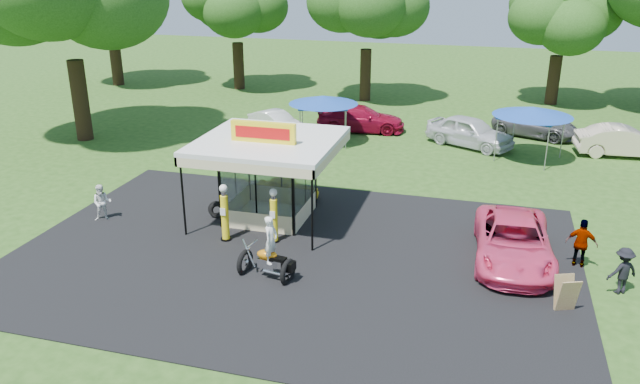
% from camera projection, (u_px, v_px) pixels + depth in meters
% --- Properties ---
extents(ground, '(120.00, 120.00, 0.00)m').
position_uv_depth(ground, '(276.00, 281.00, 20.79)').
color(ground, '#254816').
rests_on(ground, ground).
extents(asphalt_apron, '(20.00, 14.00, 0.04)m').
position_uv_depth(asphalt_apron, '(294.00, 254.00, 22.58)').
color(asphalt_apron, black).
rests_on(asphalt_apron, ground).
extents(gas_station_kiosk, '(5.40, 5.40, 4.18)m').
position_uv_depth(gas_station_kiosk, '(269.00, 177.00, 25.15)').
color(gas_station_kiosk, white).
rests_on(gas_station_kiosk, ground).
extents(gas_pump_left, '(0.42, 0.42, 2.27)m').
position_uv_depth(gas_pump_left, '(225.00, 214.00, 23.33)').
color(gas_pump_left, black).
rests_on(gas_pump_left, ground).
extents(gas_pump_right, '(0.40, 0.40, 2.16)m').
position_uv_depth(gas_pump_right, '(274.00, 217.00, 23.22)').
color(gas_pump_right, black).
rests_on(gas_pump_right, ground).
extents(motorcycle, '(2.04, 1.20, 2.34)m').
position_uv_depth(motorcycle, '(269.00, 254.00, 20.64)').
color(motorcycle, black).
rests_on(motorcycle, ground).
extents(spare_tires, '(0.84, 0.57, 0.70)m').
position_uv_depth(spare_tires, '(217.00, 210.00, 25.67)').
color(spare_tires, black).
rests_on(spare_tires, ground).
extents(a_frame_sign, '(0.68, 0.77, 1.12)m').
position_uv_depth(a_frame_sign, '(566.00, 294.00, 18.86)').
color(a_frame_sign, '#593819').
rests_on(a_frame_sign, ground).
extents(kiosk_car, '(2.82, 1.13, 0.96)m').
position_uv_depth(kiosk_car, '(287.00, 189.00, 27.60)').
color(kiosk_car, yellow).
rests_on(kiosk_car, ground).
extents(pink_sedan, '(2.84, 5.70, 1.55)m').
position_uv_depth(pink_sedan, '(513.00, 242.00, 21.83)').
color(pink_sedan, '#F74377').
rests_on(pink_sedan, ground).
extents(spectator_west, '(0.93, 0.86, 1.53)m').
position_uv_depth(spectator_west, '(102.00, 203.00, 25.27)').
color(spectator_west, white).
rests_on(spectator_west, ground).
extents(spectator_east_a, '(1.18, 1.01, 1.58)m').
position_uv_depth(spectator_east_a, '(623.00, 271.00, 19.78)').
color(spectator_east_a, black).
rests_on(spectator_east_a, ground).
extents(spectator_east_b, '(1.11, 0.62, 1.78)m').
position_uv_depth(spectator_east_b, '(582.00, 244.00, 21.41)').
color(spectator_east_b, gray).
rests_on(spectator_east_b, ground).
extents(bg_car_a, '(4.16, 3.26, 1.32)m').
position_uv_depth(bg_car_a, '(276.00, 122.00, 37.74)').
color(bg_car_a, white).
rests_on(bg_car_a, ground).
extents(bg_car_b, '(5.61, 2.88, 1.56)m').
position_uv_depth(bg_car_b, '(360.00, 119.00, 38.14)').
color(bg_car_b, maroon).
rests_on(bg_car_b, ground).
extents(bg_car_c, '(5.36, 4.09, 1.70)m').
position_uv_depth(bg_car_c, '(470.00, 132.00, 35.06)').
color(bg_car_c, silver).
rests_on(bg_car_c, ground).
extents(bg_car_d, '(5.44, 3.85, 1.38)m').
position_uv_depth(bg_car_d, '(536.00, 125.00, 37.07)').
color(bg_car_d, '#505052').
rests_on(bg_car_d, ground).
extents(bg_car_e, '(5.06, 2.17, 1.62)m').
position_uv_depth(bg_car_e, '(623.00, 141.00, 33.38)').
color(bg_car_e, beige).
rests_on(bg_car_e, ground).
extents(tent_west, '(3.93, 3.93, 2.75)m').
position_uv_depth(tent_west, '(323.00, 100.00, 35.14)').
color(tent_west, gray).
rests_on(tent_west, ground).
extents(tent_east, '(4.07, 4.07, 2.85)m').
position_uv_depth(tent_east, '(533.00, 112.00, 32.17)').
color(tent_east, gray).
rests_on(tent_east, ground).
extents(oak_far_b, '(8.48, 8.48, 10.12)m').
position_uv_depth(oak_far_b, '(236.00, 6.00, 48.21)').
color(oak_far_b, black).
rests_on(oak_far_b, ground).
extents(oak_far_c, '(9.01, 9.01, 10.62)m').
position_uv_depth(oak_far_c, '(367.00, 6.00, 44.09)').
color(oak_far_c, black).
rests_on(oak_far_c, ground).
extents(oak_far_d, '(8.09, 8.09, 9.63)m').
position_uv_depth(oak_far_d, '(562.00, 17.00, 43.18)').
color(oak_far_d, black).
rests_on(oak_far_d, ground).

